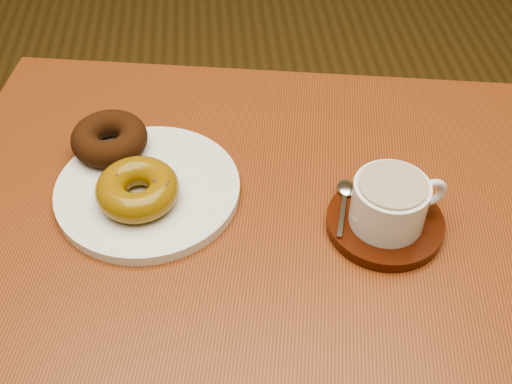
{
  "coord_description": "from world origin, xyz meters",
  "views": [
    {
      "loc": [
        0.07,
        -0.48,
        1.36
      ],
      "look_at": [
        0.12,
        0.09,
        0.77
      ],
      "focal_mm": 45.0,
      "sensor_mm": 36.0,
      "label": 1
    }
  ],
  "objects": [
    {
      "name": "cafe_table",
      "position": [
        0.1,
        0.09,
        0.63
      ],
      "size": [
        0.89,
        0.73,
        0.75
      ],
      "rotation": [
        0.0,
        0.0,
        -0.17
      ],
      "color": "brown",
      "rests_on": "ground"
    },
    {
      "name": "donut_plate",
      "position": [
        -0.02,
        0.12,
        0.76
      ],
      "size": [
        0.27,
        0.27,
        0.01
      ],
      "primitive_type": "cylinder",
      "rotation": [
        0.0,
        0.0,
        -0.12
      ],
      "color": "silver",
      "rests_on": "cafe_table"
    },
    {
      "name": "donut_cinnamon",
      "position": [
        -0.07,
        0.19,
        0.79
      ],
      "size": [
        0.11,
        0.11,
        0.04
      ],
      "primitive_type": "torus",
      "rotation": [
        0.0,
        0.0,
        -0.03
      ],
      "color": "black",
      "rests_on": "donut_plate"
    },
    {
      "name": "donut_caramel",
      "position": [
        -0.03,
        0.09,
        0.79
      ],
      "size": [
        0.12,
        0.12,
        0.04
      ],
      "rotation": [
        0.0,
        0.0,
        0.17
      ],
      "color": "#7C5A0D",
      "rests_on": "donut_plate"
    },
    {
      "name": "saucer",
      "position": [
        0.28,
        0.04,
        0.76
      ],
      "size": [
        0.2,
        0.2,
        0.02
      ],
      "primitive_type": "cylinder",
      "rotation": [
        0.0,
        0.0,
        -0.57
      ],
      "color": "#351207",
      "rests_on": "cafe_table"
    },
    {
      "name": "coffee_cup",
      "position": [
        0.28,
        0.03,
        0.8
      ],
      "size": [
        0.12,
        0.09,
        0.06
      ],
      "rotation": [
        0.0,
        0.0,
        0.2
      ],
      "color": "silver",
      "rests_on": "saucer"
    },
    {
      "name": "teaspoon",
      "position": [
        0.23,
        0.08,
        0.77
      ],
      "size": [
        0.04,
        0.1,
        0.01
      ],
      "rotation": [
        0.0,
        0.0,
        -0.27
      ],
      "color": "silver",
      "rests_on": "saucer"
    }
  ]
}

